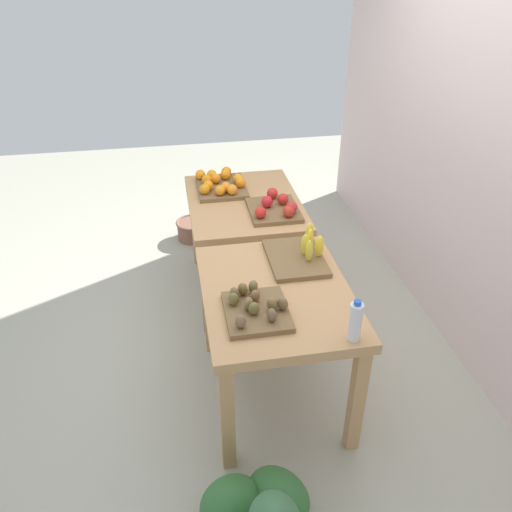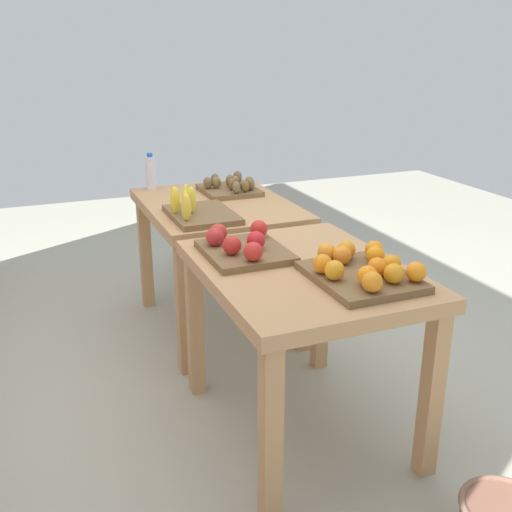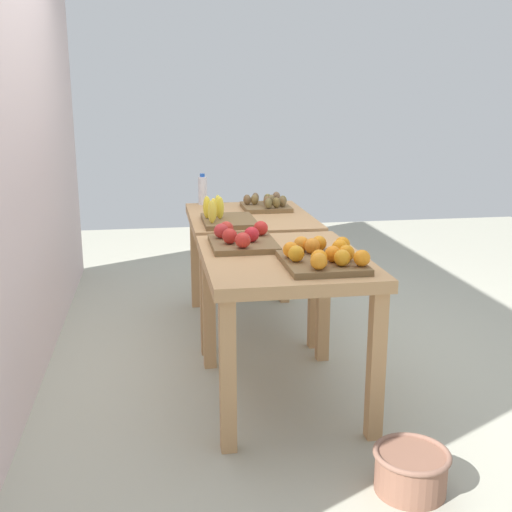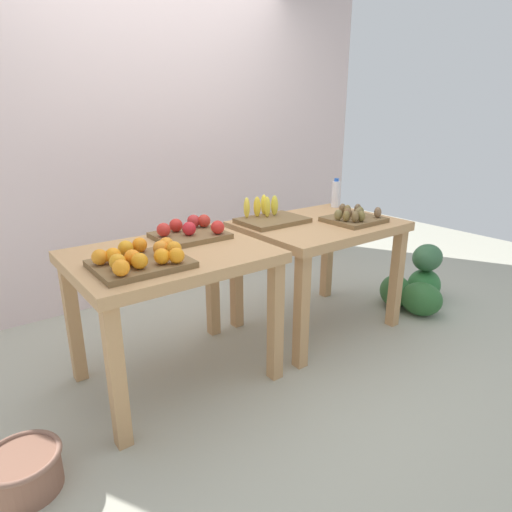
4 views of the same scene
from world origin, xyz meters
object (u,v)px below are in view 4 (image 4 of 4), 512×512
at_px(display_table_left, 171,272).
at_px(wicker_basket, 24,471).
at_px(watermelon_pile, 416,285).
at_px(orange_bin, 141,259).
at_px(kiwi_bin, 354,217).
at_px(display_table_right, 318,238).
at_px(apple_bin, 190,231).
at_px(water_bottle, 336,194).
at_px(banana_crate, 270,217).

height_order(display_table_left, wicker_basket, display_table_left).
bearing_deg(watermelon_pile, orange_bin, 177.57).
bearing_deg(kiwi_bin, display_table_left, 173.53).
relative_size(display_table_left, kiwi_bin, 2.85).
bearing_deg(display_table_left, display_table_right, 0.00).
distance_m(apple_bin, water_bottle, 1.35).
distance_m(orange_bin, banana_crate, 1.12).
bearing_deg(water_bottle, display_table_right, -148.52).
height_order(kiwi_bin, watermelon_pile, kiwi_bin).
bearing_deg(orange_bin, watermelon_pile, -2.43).
bearing_deg(apple_bin, display_table_left, -141.12).
height_order(display_table_left, water_bottle, water_bottle).
distance_m(display_table_right, kiwi_bin, 0.28).
xyz_separation_m(apple_bin, banana_crate, (0.62, 0.01, -0.00)).
distance_m(apple_bin, banana_crate, 0.62).
distance_m(display_table_left, banana_crate, 0.88).
distance_m(watermelon_pile, wicker_basket, 2.90).
bearing_deg(watermelon_pile, display_table_left, 173.24).
distance_m(banana_crate, water_bottle, 0.74).
xyz_separation_m(display_table_left, display_table_right, (1.12, 0.00, 0.00)).
bearing_deg(banana_crate, orange_bin, -162.25).
bearing_deg(water_bottle, kiwi_bin, -122.65).
relative_size(kiwi_bin, water_bottle, 1.62).
xyz_separation_m(display_table_left, banana_crate, (0.84, 0.20, 0.15)).
relative_size(watermelon_pile, wicker_basket, 2.20).
height_order(banana_crate, wicker_basket, banana_crate).
relative_size(orange_bin, kiwi_bin, 1.21).
relative_size(display_table_left, water_bottle, 4.61).
bearing_deg(display_table_right, banana_crate, 144.47).
xyz_separation_m(orange_bin, banana_crate, (1.07, 0.34, -0.01)).
xyz_separation_m(orange_bin, wicker_basket, (-0.66, -0.21, -0.73)).
distance_m(display_table_right, banana_crate, 0.37).
height_order(display_table_left, watermelon_pile, display_table_left).
bearing_deg(display_table_right, wicker_basket, -170.07).
relative_size(orange_bin, banana_crate, 1.00).
bearing_deg(watermelon_pile, apple_bin, 166.76).
distance_m(banana_crate, wicker_basket, 1.95).
bearing_deg(banana_crate, kiwi_bin, -37.06).
xyz_separation_m(orange_bin, apple_bin, (0.45, 0.33, -0.01)).
bearing_deg(orange_bin, wicker_basket, -162.62).
bearing_deg(display_table_left, orange_bin, -146.95).
height_order(apple_bin, water_bottle, water_bottle).
bearing_deg(kiwi_bin, orange_bin, 179.88).
bearing_deg(display_table_left, wicker_basket, -158.29).
relative_size(display_table_left, wicker_basket, 3.33).
bearing_deg(watermelon_pile, kiwi_bin, 172.70).
distance_m(display_table_right, orange_bin, 1.36).
distance_m(display_table_left, wicker_basket, 1.10).
distance_m(apple_bin, wicker_basket, 1.42).
xyz_separation_m(water_bottle, wicker_basket, (-2.45, -0.63, -0.79)).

